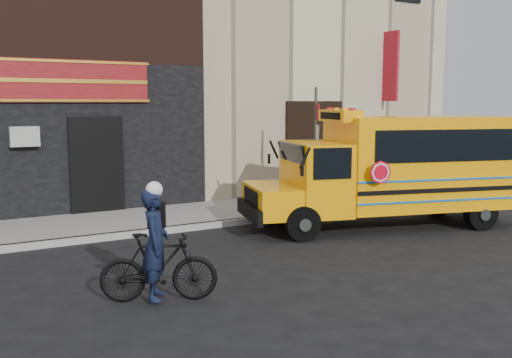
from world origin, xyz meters
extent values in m
plane|color=black|center=(0.00, 0.00, 0.00)|extent=(120.00, 120.00, 0.00)
cube|color=#9E9D98|center=(0.00, 2.60, 0.07)|extent=(40.00, 0.20, 0.15)
cube|color=gray|center=(0.00, 4.10, 0.07)|extent=(40.00, 3.00, 0.15)
cube|color=beige|center=(0.00, 10.50, 6.15)|extent=(20.00, 10.00, 12.00)
cube|color=black|center=(-5.00, 5.55, 2.15)|extent=(10.00, 0.30, 4.00)
cube|color=maroon|center=(-5.00, 5.38, 3.65)|extent=(6.50, 0.12, 1.10)
cube|color=black|center=(-3.20, 5.40, 1.40)|extent=(1.30, 0.10, 2.50)
cube|color=maroon|center=(7.00, 5.15, 4.35)|extent=(0.10, 0.70, 2.40)
cylinder|color=black|center=(0.09, 0.34, 0.40)|extent=(0.85, 0.48, 0.80)
cylinder|color=black|center=(0.59, 2.18, 0.40)|extent=(0.85, 0.48, 0.80)
cylinder|color=black|center=(4.53, -0.85, 0.40)|extent=(0.85, 0.48, 0.80)
cylinder|color=black|center=(5.03, 0.99, 0.40)|extent=(0.85, 0.48, 0.80)
cube|color=#FFA205|center=(-0.10, 1.38, 0.80)|extent=(1.48, 2.19, 0.70)
cube|color=black|center=(-0.63, 1.52, 0.55)|extent=(0.65, 2.01, 0.35)
cube|color=#FFA205|center=(0.97, 1.09, 1.30)|extent=(1.70, 2.34, 1.70)
cube|color=black|center=(0.42, 1.24, 1.70)|extent=(0.52, 1.75, 0.90)
cube|color=#FFA205|center=(3.72, 0.35, 1.62)|extent=(4.92, 3.29, 2.25)
cube|color=black|center=(5.92, -0.24, 0.55)|extent=(0.69, 2.16, 0.30)
cube|color=black|center=(3.53, -0.74, 2.10)|extent=(3.78, 1.05, 0.75)
cube|color=#FFA205|center=(1.55, 0.94, 2.78)|extent=(0.90, 1.67, 0.28)
cylinder|color=red|center=(1.64, -0.43, 1.55)|extent=(0.51, 0.16, 0.52)
cylinder|color=#3B423D|center=(2.08, 2.69, 1.75)|extent=(0.08, 0.08, 3.51)
cube|color=maroon|center=(2.06, 2.61, 2.85)|extent=(0.09, 0.30, 0.44)
cube|color=white|center=(2.06, 2.61, 2.30)|extent=(0.09, 0.30, 0.38)
imported|color=black|center=(-4.08, -1.81, 0.55)|extent=(1.87, 1.20, 1.09)
imported|color=black|center=(-4.12, -1.80, 0.87)|extent=(0.66, 0.75, 1.74)
camera|label=1|loc=(-7.00, -10.03, 3.07)|focal=40.00mm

